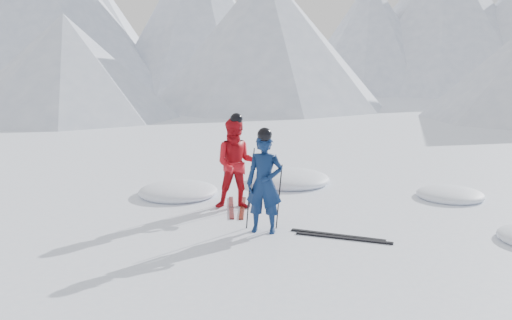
# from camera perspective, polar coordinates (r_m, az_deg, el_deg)

# --- Properties ---
(ground) EXTENTS (160.00, 160.00, 0.00)m
(ground) POSITION_cam_1_polar(r_m,az_deg,el_deg) (10.64, 10.71, -6.52)
(ground) COLOR white
(ground) RESTS_ON ground
(mountain_range) EXTENTS (106.15, 62.94, 15.53)m
(mountain_range) POSITION_cam_1_polar(r_m,az_deg,el_deg) (46.08, 14.56, 14.67)
(mountain_range) COLOR #B2BCD1
(mountain_range) RESTS_ON ground
(skier_blue) EXTENTS (0.70, 0.51, 1.80)m
(skier_blue) POSITION_cam_1_polar(r_m,az_deg,el_deg) (9.70, 0.90, -2.50)
(skier_blue) COLOR #0B1F46
(skier_blue) RESTS_ON ground
(skier_red) EXTENTS (1.01, 0.83, 1.90)m
(skier_red) POSITION_cam_1_polar(r_m,az_deg,el_deg) (11.26, -2.05, -0.41)
(skier_red) COLOR #B60E17
(skier_red) RESTS_ON ground
(pole_blue_left) EXTENTS (0.12, 0.08, 1.20)m
(pole_blue_left) POSITION_cam_1_polar(r_m,az_deg,el_deg) (9.94, -0.76, -3.95)
(pole_blue_left) COLOR black
(pole_blue_left) RESTS_ON ground
(pole_blue_right) EXTENTS (0.12, 0.07, 1.20)m
(pole_blue_right) POSITION_cam_1_polar(r_m,az_deg,el_deg) (9.99, 2.45, -3.88)
(pole_blue_right) COLOR black
(pole_blue_right) RESTS_ON ground
(pole_red_left) EXTENTS (0.13, 0.10, 1.27)m
(pole_red_left) POSITION_cam_1_polar(r_m,az_deg,el_deg) (11.61, -3.34, -1.69)
(pole_red_left) COLOR black
(pole_red_left) RESTS_ON ground
(pole_red_right) EXTENTS (0.13, 0.09, 1.27)m
(pole_red_right) POSITION_cam_1_polar(r_m,az_deg,el_deg) (11.43, -0.45, -1.86)
(pole_red_right) COLOR black
(pole_red_right) RESTS_ON ground
(ski_worn_left) EXTENTS (0.36, 1.69, 0.03)m
(ski_worn_left) POSITION_cam_1_polar(r_m,az_deg,el_deg) (11.49, -2.61, -5.00)
(ski_worn_left) COLOR black
(ski_worn_left) RESTS_ON ground
(ski_worn_right) EXTENTS (0.24, 1.70, 0.03)m
(ski_worn_right) POSITION_cam_1_polar(r_m,az_deg,el_deg) (11.46, -1.42, -5.03)
(ski_worn_right) COLOR black
(ski_worn_right) RESTS_ON ground
(ski_loose_a) EXTENTS (1.66, 0.56, 0.03)m
(ski_loose_a) POSITION_cam_1_polar(r_m,az_deg,el_deg) (9.81, 8.57, -7.83)
(ski_loose_a) COLOR black
(ski_loose_a) RESTS_ON ground
(ski_loose_b) EXTENTS (1.67, 0.50, 0.03)m
(ski_loose_b) POSITION_cam_1_polar(r_m,az_deg,el_deg) (9.68, 9.21, -8.12)
(ski_loose_b) COLOR black
(ski_loose_b) RESTS_ON ground
(snow_lumps) EXTENTS (8.57, 5.81, 0.46)m
(snow_lumps) POSITION_cam_1_polar(r_m,az_deg,el_deg) (12.70, 5.17, -3.59)
(snow_lumps) COLOR white
(snow_lumps) RESTS_ON ground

